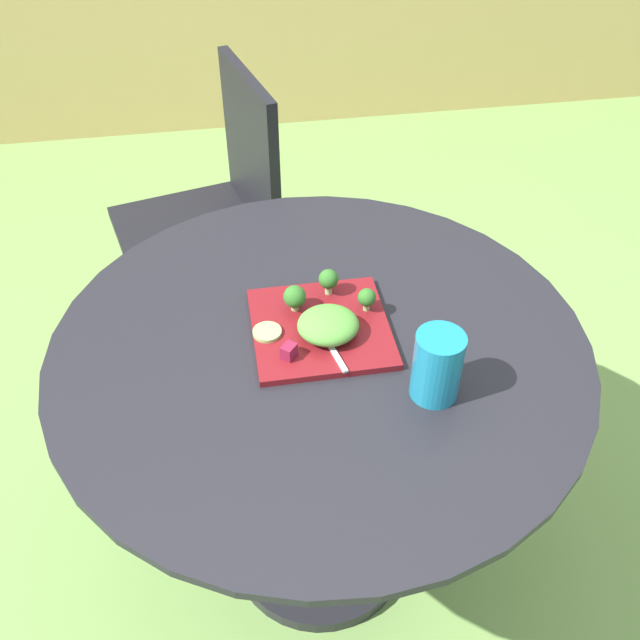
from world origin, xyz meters
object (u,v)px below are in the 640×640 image
(drinking_glass, at_px, (437,369))
(fork, at_px, (326,339))
(patio_chair, at_px, (219,200))
(salad_plate, at_px, (320,328))

(drinking_glass, height_order, fork, drinking_glass)
(patio_chair, xyz_separation_m, drinking_glass, (0.33, -1.04, 0.28))
(patio_chair, bearing_deg, salad_plate, -79.06)
(drinking_glass, xyz_separation_m, fork, (-0.17, 0.15, -0.04))
(salad_plate, height_order, fork, fork)
(drinking_glass, bearing_deg, patio_chair, 107.74)
(patio_chair, height_order, salad_plate, patio_chair)
(patio_chair, relative_size, salad_plate, 3.46)
(salad_plate, xyz_separation_m, fork, (0.00, -0.04, 0.01))
(salad_plate, height_order, drinking_glass, drinking_glass)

